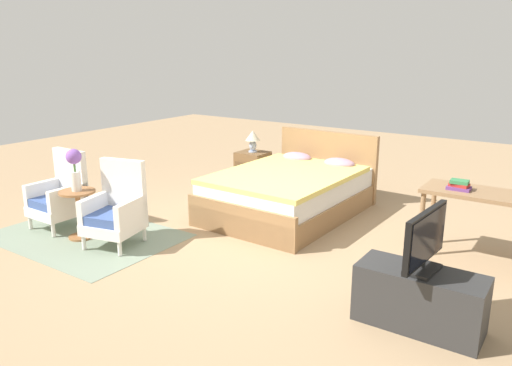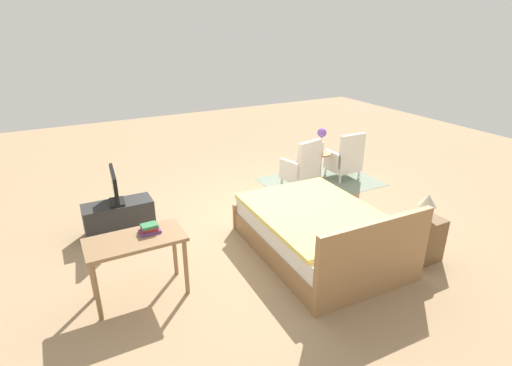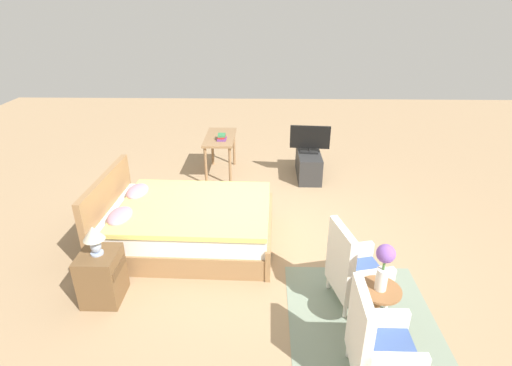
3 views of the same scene
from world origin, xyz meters
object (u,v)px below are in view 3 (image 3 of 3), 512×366
Objects in this scene: side_table at (377,306)px; book_stack at (222,137)px; nightstand at (102,276)px; vanity_desk at (220,142)px; bed at (185,224)px; armchair_by_window_left at (378,346)px; flower_vase at (384,263)px; armchair_by_window_right at (354,271)px; table_lamp at (94,236)px; tv_flatscreen at (310,139)px; tv_stand at (308,164)px.

side_table is 4.11m from book_stack.
side_table is 2.85m from nightstand.
vanity_desk is at bearing -15.48° from nightstand.
armchair_by_window_left is at bearing -135.91° from bed.
book_stack is (3.66, 1.83, -0.08)m from flower_vase.
armchair_by_window_left is at bearing -157.78° from book_stack.
armchair_by_window_right is at bearing 13.88° from side_table.
armchair_by_window_right is 2.79× the size of table_lamp.
tv_flatscreen is (2.23, -1.83, 0.42)m from bed.
flower_vase reaches higher than armchair_by_window_left.
flower_vase is (-1.55, -2.11, 0.56)m from bed.
tv_stand is at bearing 2.76° from armchair_by_window_right.
nightstand is at bearing 162.87° from book_stack.
nightstand is at bearing 164.52° from vanity_desk.
tv_flatscreen is 0.68× the size of vanity_desk.
armchair_by_window_right is at bearing -177.25° from tv_flatscreen.
tv_stand is (3.28, 0.16, -0.15)m from armchair_by_window_right.
side_table is at bearing -126.25° from bed.
flower_vase reaches higher than vanity_desk.
armchair_by_window_right reaches higher than tv_stand.
nightstand is 4.16m from tv_stand.
armchair_by_window_right is at bearing -89.44° from nightstand.
flower_vase is 2.90m from nightstand.
vanity_desk reaches higher than tv_stand.
side_table is (-1.55, -2.11, 0.06)m from bed.
bed is 9.86× the size of book_stack.
armchair_by_window_left is (-2.05, -1.99, 0.08)m from bed.
flower_vase is 3.79m from tv_flatscreen.
side_table is at bearing -175.77° from tv_flatscreen.
nightstand is at bearing 80.62° from side_table.
side_table is at bearing -153.51° from book_stack.
armchair_by_window_right is 1.93× the size of flower_vase.
table_lamp is at bearing 90.00° from nightstand.
book_stack is (-0.11, 1.55, 0.54)m from tv_stand.
tv_stand is (3.31, -2.53, -0.05)m from nightstand.
table_lamp reaches higher than side_table.
nightstand is at bearing 90.56° from armchair_by_window_right.
tv_stand is 1.64m from book_stack.
flower_vase is 2.13× the size of book_stack.
book_stack is at bearing 28.25° from armchair_by_window_right.
vanity_desk is (0.06, 1.60, -0.10)m from tv_flatscreen.
armchair_by_window_left and armchair_by_window_right have the same top height.
table_lamp is at bearing 164.51° from vanity_desk.
vanity_desk is (4.34, 1.75, 0.24)m from armchair_by_window_left.
table_lamp is (0.46, 2.81, -0.06)m from flower_vase.
nightstand is at bearing 142.56° from tv_stand.
tv_stand is at bearing -92.33° from vanity_desk.
book_stack is (-0.11, 1.55, 0.06)m from tv_flatscreen.
book_stack is (3.20, -0.99, -0.02)m from table_lamp.
armchair_by_window_right is 2.69m from nightstand.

